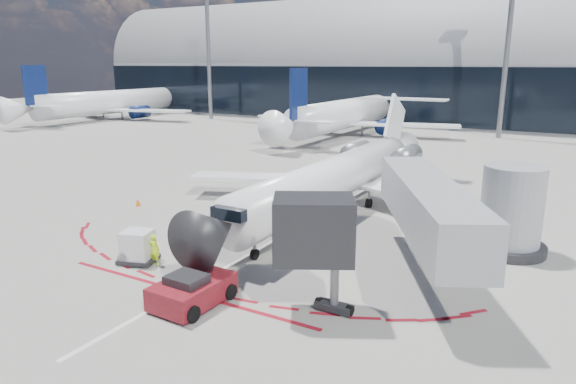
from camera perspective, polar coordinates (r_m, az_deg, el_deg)
The scene contains 14 objects.
ground at distance 32.98m, azimuth 1.64°, elevation -3.62°, with size 260.00×260.00×0.00m, color gray.
apron_centerline at distance 34.68m, azimuth 3.20°, elevation -2.73°, with size 0.25×40.00×0.01m, color silver.
apron_stop_bar at distance 24.13m, azimuth -11.60°, elevation -10.78°, with size 14.00×0.25×0.01m, color maroon.
terminal_building at distance 93.88m, azimuth 21.22°, elevation 12.27°, with size 150.00×24.15×24.00m.
jet_bridge at distance 26.17m, azimuth 17.69°, elevation -2.17°, with size 10.03×15.20×4.90m.
light_mast_west at distance 96.50m, azimuth -8.83°, elevation 15.43°, with size 0.70×0.70×25.00m, color slate.
light_mast_centre at distance 76.39m, azimuth 23.23°, elevation 14.87°, with size 0.70×0.70×25.00m, color slate.
regional_jet at distance 35.89m, azimuth 5.92°, elevation 1.95°, with size 24.51×30.22×7.57m.
pushback_tug at distance 22.64m, azimuth -10.59°, elevation -10.69°, with size 2.50×5.63×1.45m.
ramp_worker at distance 27.19m, azimuth -14.61°, elevation -6.20°, with size 0.60×0.39×1.64m, color #CCF91A.
uld_container at distance 27.74m, azimuth -16.36°, elevation -5.87°, with size 2.19×2.02×1.70m.
safety_cone_left at distance 38.66m, azimuth -16.33°, elevation -1.11°, with size 0.39×0.39×0.55m, color #D96504.
bg_airliner_0 at distance 101.70m, azimuth -18.67°, elevation 11.18°, with size 37.63×39.85×12.18m, color white, non-canonical shape.
bg_airliner_1 at distance 75.61m, azimuth 6.99°, elevation 10.91°, with size 36.71×38.87×11.88m, color white, non-canonical shape.
Camera 1 is at (14.77, -27.72, 10.06)m, focal length 32.00 mm.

